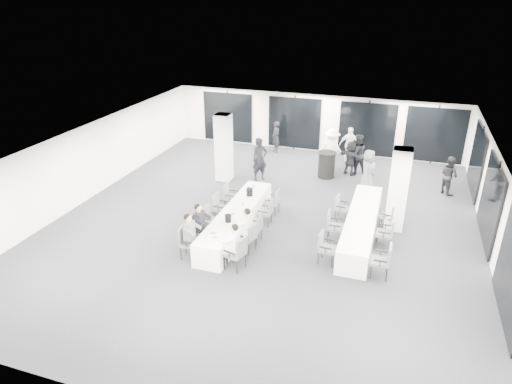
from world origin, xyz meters
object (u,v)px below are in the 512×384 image
cocktail_table (327,165)px  chair_main_right_near (237,252)px  chair_main_left_near (186,240)px  chair_side_right_near (384,259)px  chair_main_right_second (249,236)px  chair_side_left_mid (333,224)px  standing_guest_b (357,151)px  ice_bucket_far (250,192)px  standing_guest_g (276,135)px  chair_main_left_fourth (219,206)px  chair_side_right_mid (387,231)px  chair_main_left_far (230,195)px  chair_side_left_far (341,206)px  standing_guest_f (351,156)px  banquet_table_side (361,226)px  standing_guest_e (368,168)px  standing_guest_c (332,146)px  chair_main_right_mid (256,227)px  standing_guest_a (260,156)px  chair_side_right_far (390,214)px  chair_main_left_second (197,228)px  standing_guest_h (449,173)px  chair_main_right_fourth (267,211)px  chair_main_left_mid (209,217)px  banquet_table_main (236,221)px  standing_guest_d (350,142)px  chair_side_left_near (325,246)px  chair_main_right_far (274,200)px  ice_bucket_near (228,218)px

cocktail_table → chair_main_right_near: size_ratio=1.08×
chair_main_left_near → chair_side_right_near: size_ratio=0.98×
chair_main_right_second → chair_side_right_near: bearing=-76.6°
cocktail_table → chair_side_left_mid: 5.36m
standing_guest_b → ice_bucket_far: (-3.06, -5.26, -0.11)m
chair_side_right_near → standing_guest_g: size_ratio=0.57×
chair_main_left_fourth → chair_side_right_mid: (5.61, -0.10, 0.02)m
chair_main_left_far → chair_side_left_far: (3.95, 0.43, -0.04)m
chair_main_left_far → standing_guest_b: (3.92, 4.99, 0.46)m
cocktail_table → standing_guest_f: size_ratio=0.65×
banquet_table_side → chair_side_right_near: (0.84, -2.14, 0.20)m
banquet_table_side → chair_main_left_fourth: size_ratio=5.21×
standing_guest_e → standing_guest_c: bearing=53.2°
standing_guest_f → standing_guest_g: 4.24m
chair_main_right_mid → chair_side_right_mid: size_ratio=0.86×
standing_guest_a → standing_guest_b: standing_guest_a is taller
chair_side_right_far → standing_guest_b: 5.04m
chair_main_left_far → chair_side_left_mid: size_ratio=0.95×
banquet_table_side → chair_main_left_second: (-4.78, -2.18, 0.21)m
standing_guest_h → standing_guest_e: bearing=65.1°
chair_main_right_second → standing_guest_h: 8.85m
chair_main_right_second → standing_guest_g: 9.35m
chair_side_right_far → chair_main_right_fourth: bearing=116.0°
banquet_table_side → chair_main_left_near: size_ratio=5.04×
standing_guest_f → standing_guest_h: standing_guest_h is taller
chair_main_left_mid → chair_main_right_fourth: 1.96m
banquet_table_side → standing_guest_f: bearing=101.5°
banquet_table_main → chair_main_left_second: 1.52m
chair_side_right_near → standing_guest_d: bearing=11.6°
standing_guest_e → chair_side_right_far: bearing=-149.3°
cocktail_table → standing_guest_a: (-2.59, -1.17, 0.47)m
standing_guest_h → ice_bucket_far: size_ratio=6.47×
chair_side_left_near → standing_guest_e: (0.63, 5.71, 0.41)m
chair_side_right_far → standing_guest_a: 6.06m
standing_guest_a → standing_guest_f: bearing=-15.8°
standing_guest_e → ice_bucket_far: 5.09m
chair_side_right_mid → standing_guest_c: bearing=26.3°
chair_main_right_near → standing_guest_h: size_ratio=0.60×
chair_main_left_mid → standing_guest_e: (4.56, 5.06, 0.44)m
chair_main_left_near → standing_guest_c: bearing=154.7°
chair_main_right_far → standing_guest_d: bearing=-12.1°
chair_main_right_near → standing_guest_b: standing_guest_b is taller
chair_main_right_mid → ice_bucket_far: bearing=33.5°
chair_main_left_far → chair_side_right_mid: chair_side_right_mid is taller
banquet_table_main → standing_guest_f: (2.86, 6.27, 0.48)m
chair_main_right_far → ice_bucket_far: (-0.80, -0.33, 0.35)m
ice_bucket_near → chair_main_left_near: bearing=-127.1°
standing_guest_b → standing_guest_g: standing_guest_b is taller
standing_guest_d → banquet_table_side: bearing=94.6°
banquet_table_side → chair_side_right_far: 1.19m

